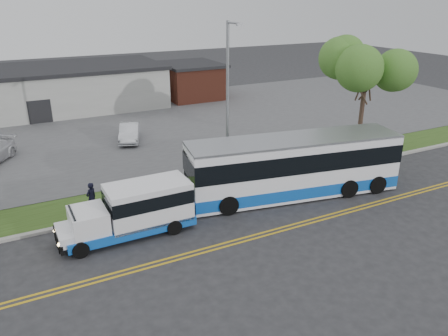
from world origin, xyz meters
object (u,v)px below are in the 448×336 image
parked_car_a (130,132)px  shuttle_bus (136,208)px  tree_east (367,68)px  transit_bus (294,166)px  pedestrian (91,198)px  streetlight_near (228,99)px

parked_car_a → shuttle_bus: bearing=-85.3°
tree_east → transit_bus: 10.39m
pedestrian → parked_car_a: size_ratio=0.42×
parked_car_a → pedestrian: bearing=-95.6°
pedestrian → parked_car_a: bearing=-147.2°
streetlight_near → parked_car_a: 11.91m
tree_east → shuttle_bus: bearing=-167.4°
shuttle_bus → tree_east: bearing=12.4°
tree_east → pedestrian: (-19.53, -1.10, -5.23)m
pedestrian → parked_car_a: 12.54m
tree_east → shuttle_bus: tree_east is taller
tree_east → transit_bus: bearing=-156.2°
shuttle_bus → parked_car_a: bearing=75.3°
streetlight_near → transit_bus: streetlight_near is taller
tree_east → streetlight_near: streetlight_near is taller
shuttle_bus → transit_bus: 9.40m
shuttle_bus → pedestrian: shuttle_bus is taller
tree_east → transit_bus: size_ratio=0.65×
streetlight_near → shuttle_bus: 8.82m
streetlight_near → shuttle_bus: size_ratio=1.46×
tree_east → shuttle_bus: 19.05m
streetlight_near → transit_bus: 5.51m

